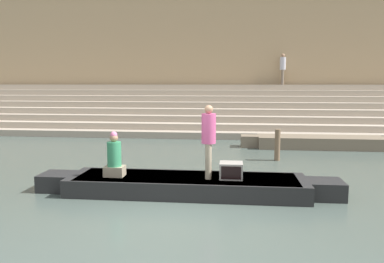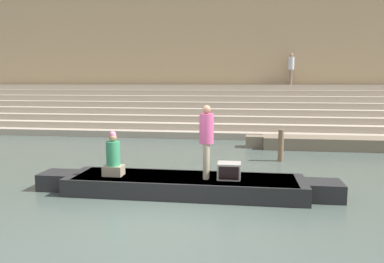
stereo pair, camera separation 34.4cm
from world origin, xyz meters
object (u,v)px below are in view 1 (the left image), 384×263
at_px(rowboat_main, 186,184).
at_px(moored_boat_shore, 321,142).
at_px(person_on_steps, 283,67).
at_px(tv_set, 231,170).
at_px(mooring_post, 277,145).
at_px(person_rowing, 114,158).
at_px(person_standing, 209,136).

relative_size(rowboat_main, moored_boat_shore, 1.13).
height_order(moored_boat_shore, person_on_steps, person_on_steps).
bearing_deg(tv_set, mooring_post, 63.53).
xyz_separation_m(mooring_post, person_on_steps, (1.37, 9.96, 2.96)).
relative_size(moored_boat_shore, person_on_steps, 3.50).
distance_m(rowboat_main, person_on_steps, 14.89).
xyz_separation_m(rowboat_main, moored_boat_shore, (4.51, 6.64, 0.03)).
relative_size(person_rowing, mooring_post, 1.01).
relative_size(person_rowing, moored_boat_shore, 0.17).
relative_size(person_rowing, tv_set, 2.02).
bearing_deg(tv_set, person_rowing, 175.28).
distance_m(rowboat_main, moored_boat_shore, 8.02).
bearing_deg(rowboat_main, mooring_post, 57.92).
distance_m(person_rowing, person_on_steps, 15.40).
xyz_separation_m(tv_set, person_on_steps, (2.88, 14.04, 2.89)).
bearing_deg(rowboat_main, moored_boat_shore, 55.82).
xyz_separation_m(tv_set, moored_boat_shore, (3.49, 6.68, -0.34)).
height_order(person_rowing, mooring_post, person_rowing).
xyz_separation_m(person_rowing, moored_boat_shore, (6.18, 6.75, -0.58)).
distance_m(tv_set, mooring_post, 4.35).
bearing_deg(person_rowing, moored_boat_shore, 50.34).
height_order(rowboat_main, tv_set, tv_set).
bearing_deg(tv_set, rowboat_main, 171.30).
bearing_deg(mooring_post, person_standing, -116.19).
xyz_separation_m(rowboat_main, person_on_steps, (3.91, 14.00, 3.26)).
xyz_separation_m(rowboat_main, tv_set, (1.03, -0.04, 0.37)).
height_order(person_standing, tv_set, person_standing).
height_order(tv_set, moored_boat_shore, tv_set).
relative_size(tv_set, moored_boat_shore, 0.08).
distance_m(person_rowing, tv_set, 2.71).
bearing_deg(person_on_steps, person_rowing, -178.07).
relative_size(rowboat_main, person_on_steps, 3.93).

